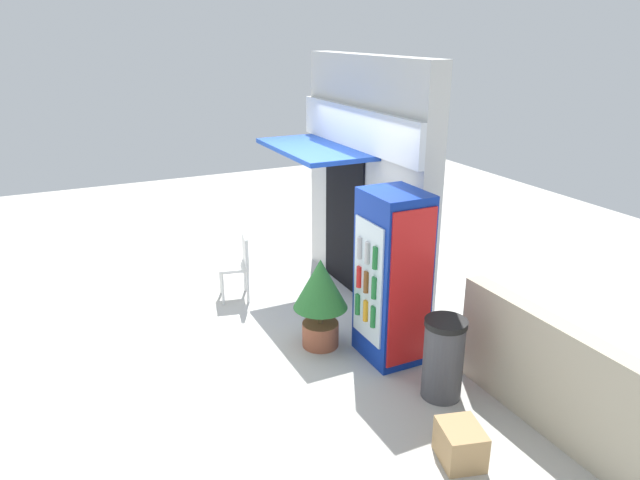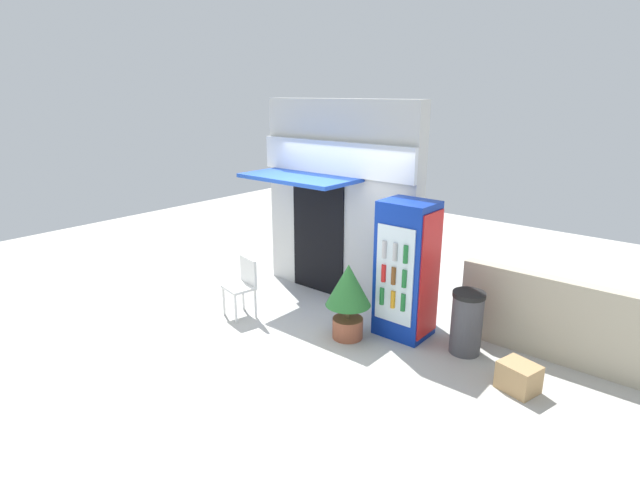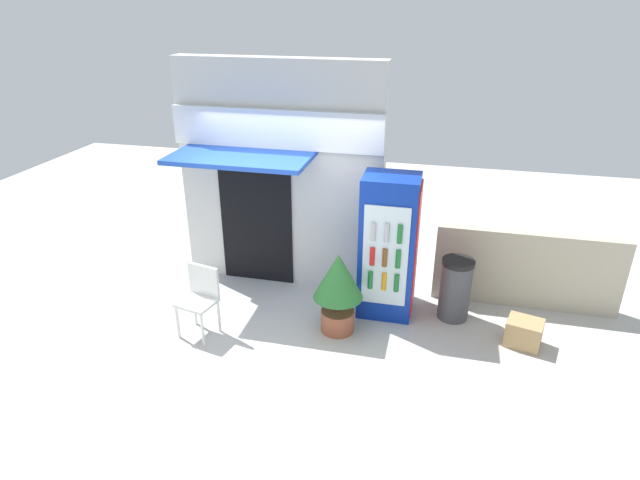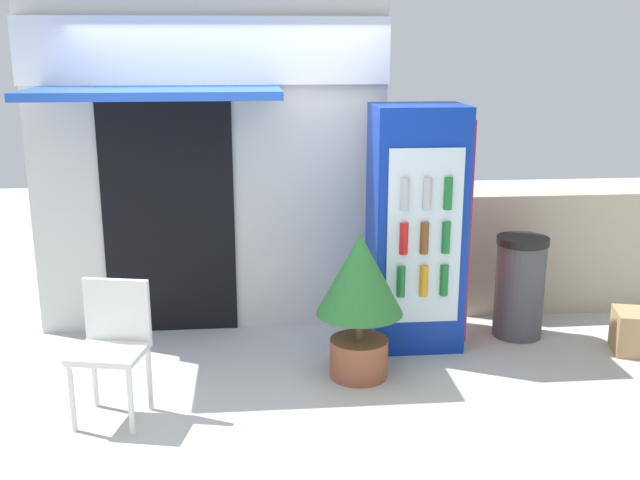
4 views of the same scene
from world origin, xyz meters
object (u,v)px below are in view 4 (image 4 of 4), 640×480
(drink_cooler, at_px, (417,228))
(potted_plant_near_shop, at_px, (360,290))
(trash_bin, at_px, (520,286))
(plastic_chair, at_px, (113,339))

(drink_cooler, bearing_deg, potted_plant_near_shop, -131.69)
(potted_plant_near_shop, height_order, trash_bin, potted_plant_near_shop)
(trash_bin, bearing_deg, drink_cooler, -176.28)
(potted_plant_near_shop, bearing_deg, trash_bin, 24.79)
(drink_cooler, relative_size, plastic_chair, 2.13)
(drink_cooler, relative_size, potted_plant_near_shop, 1.78)
(plastic_chair, relative_size, trash_bin, 1.06)
(plastic_chair, relative_size, potted_plant_near_shop, 0.84)
(potted_plant_near_shop, bearing_deg, plastic_chair, -165.39)
(plastic_chair, height_order, potted_plant_near_shop, potted_plant_near_shop)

